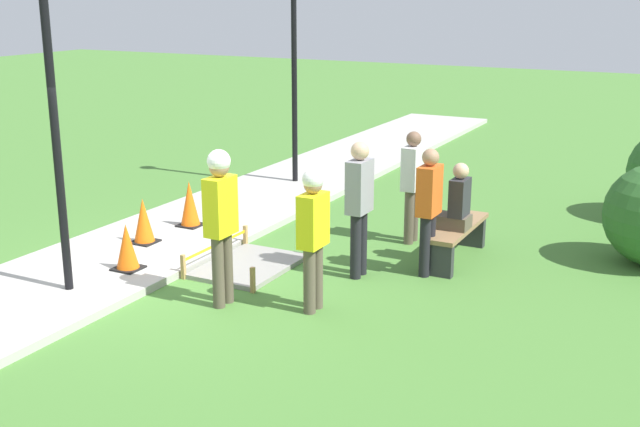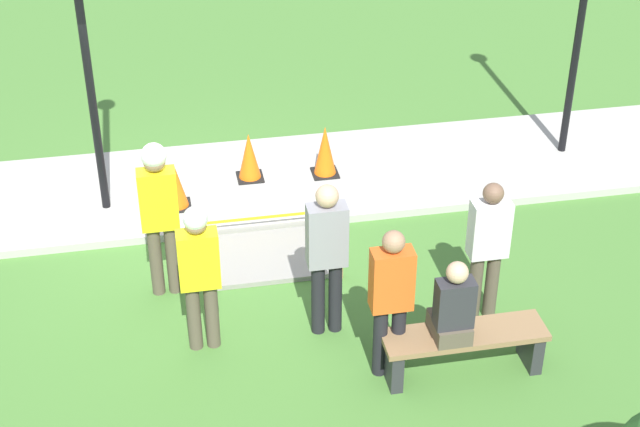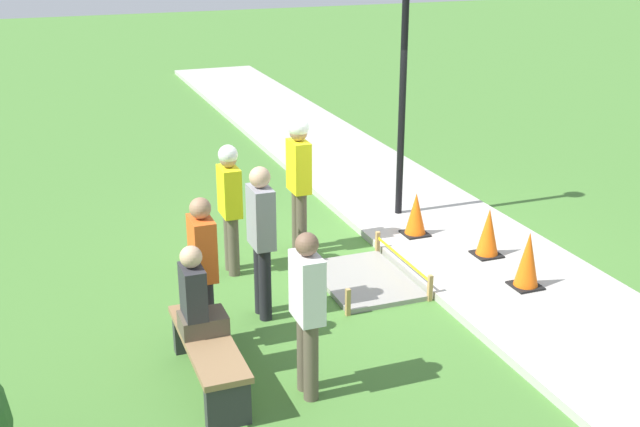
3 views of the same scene
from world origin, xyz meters
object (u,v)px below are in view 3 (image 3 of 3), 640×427
traffic_cone_sidewalk_edge (416,214)px  bystander_in_white_shirt (261,233)px  traffic_cone_far_patch (488,232)px  lamppost_near (404,43)px  worker_supervisor (230,199)px  worker_assistant (299,172)px  bystander_in_orange_shirt (203,265)px  traffic_cone_near_patch (528,260)px  person_seated_on_bench (197,299)px  park_bench (208,353)px  bystander_in_gray_shirt (307,306)px

traffic_cone_sidewalk_edge → bystander_in_white_shirt: (-1.38, 2.61, 0.60)m
traffic_cone_far_patch → lamppost_near: 2.87m
traffic_cone_far_patch → traffic_cone_sidewalk_edge: 1.12m
worker_supervisor → bystander_in_white_shirt: size_ratio=0.95×
worker_assistant → bystander_in_orange_shirt: worker_assistant is taller
traffic_cone_far_patch → bystander_in_orange_shirt: bearing=102.5°
traffic_cone_near_patch → person_seated_on_bench: 4.06m
park_bench → bystander_in_orange_shirt: bystander_in_orange_shirt is taller
bystander_in_white_shirt → lamppost_near: bearing=-51.1°
traffic_cone_sidewalk_edge → worker_supervisor: bearing=92.2°
traffic_cone_far_patch → bystander_in_white_shirt: (-0.40, 3.14, 0.58)m
bystander_in_white_shirt → person_seated_on_bench: bearing=137.2°
person_seated_on_bench → worker_supervisor: worker_supervisor is taller
traffic_cone_near_patch → park_bench: (-0.60, 3.96, -0.10)m
traffic_cone_sidewalk_edge → person_seated_on_bench: size_ratio=0.68×
traffic_cone_near_patch → park_bench: 4.01m
bystander_in_white_shirt → traffic_cone_sidewalk_edge: bearing=-62.2°
traffic_cone_near_patch → person_seated_on_bench: bearing=96.2°
person_seated_on_bench → lamppost_near: 5.25m
traffic_cone_sidewalk_edge → worker_assistant: bearing=82.1°
traffic_cone_far_patch → bystander_in_orange_shirt: bystander_in_orange_shirt is taller
worker_supervisor → bystander_in_gray_shirt: worker_supervisor is taller
park_bench → bystander_in_white_shirt: (1.18, -0.90, 0.65)m
traffic_cone_sidewalk_edge → person_seated_on_bench: person_seated_on_bench is taller
traffic_cone_far_patch → traffic_cone_sidewalk_edge: bearing=28.6°
bystander_in_white_shirt → lamppost_near: (2.24, -2.77, 1.59)m
bystander_in_gray_shirt → bystander_in_orange_shirt: bearing=29.6°
traffic_cone_sidewalk_edge → worker_assistant: worker_assistant is taller
lamppost_near → person_seated_on_bench: bearing=131.2°
traffic_cone_sidewalk_edge → person_seated_on_bench: (-2.40, 3.55, 0.45)m
worker_assistant → bystander_in_gray_shirt: size_ratio=1.13×
lamppost_near → bystander_in_white_shirt: bearing=128.9°
bystander_in_white_shirt → traffic_cone_near_patch: bearing=-100.8°
worker_supervisor → worker_assistant: bearing=-72.1°
traffic_cone_sidewalk_edge → bystander_in_orange_shirt: (-1.84, 3.36, 0.53)m
person_seated_on_bench → lamppost_near: bearing=-48.8°
worker_supervisor → park_bench: bearing=160.3°
traffic_cone_near_patch → traffic_cone_sidewalk_edge: (1.96, 0.46, -0.04)m
park_bench → bystander_in_orange_shirt: bearing=-11.5°
traffic_cone_sidewalk_edge → lamppost_near: (0.87, -0.17, 2.19)m
bystander_in_gray_shirt → park_bench: bearing=59.8°
person_seated_on_bench → park_bench: bearing=-162.7°
park_bench → bystander_in_white_shirt: 1.62m
traffic_cone_near_patch → bystander_in_white_shirt: (0.58, 3.06, 0.55)m
traffic_cone_near_patch → traffic_cone_far_patch: 0.98m
bystander_in_gray_shirt → lamppost_near: lamppost_near is taller
traffic_cone_sidewalk_edge → worker_assistant: (0.22, 1.61, 0.71)m
traffic_cone_far_patch → traffic_cone_sidewalk_edge: (0.98, 0.53, -0.02)m
worker_supervisor → bystander_in_orange_shirt: 1.89m
traffic_cone_far_patch → lamppost_near: lamppost_near is taller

